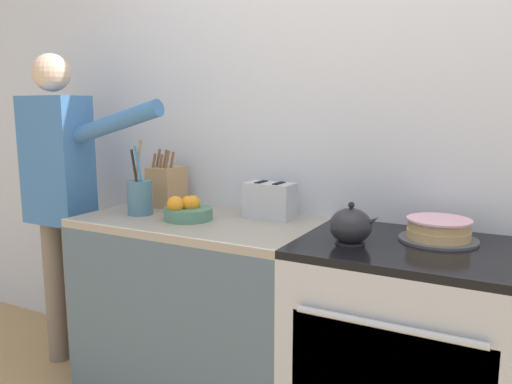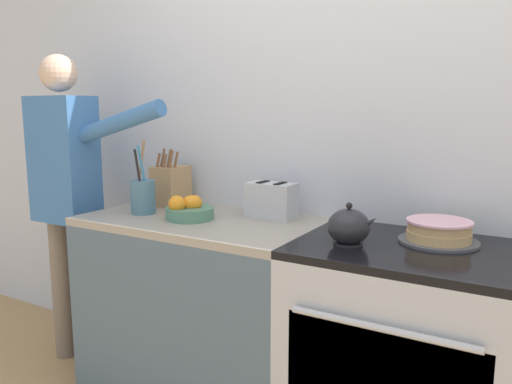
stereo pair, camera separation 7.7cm
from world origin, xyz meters
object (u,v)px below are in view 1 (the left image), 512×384
Objects in this scene: tea_kettle at (351,226)px; toaster at (270,201)px; utensil_crock at (140,196)px; stove_range at (404,356)px; person_baker at (60,185)px; layer_cake at (439,230)px; fruit_bowl at (187,211)px; knife_block at (167,186)px.

toaster is at bearing 152.00° from tea_kettle.
tea_kettle is 0.55× the size of utensil_crock.
stove_range is at bearing 2.66° from utensil_crock.
person_baker is at bearing -178.04° from stove_range.
utensil_crock is 0.53m from person_baker.
layer_cake is 1.53× the size of tea_kettle.
person_baker is (-1.56, 0.03, 0.04)m from tea_kettle.
fruit_bowl is at bearing 2.80° from utensil_crock.
person_baker is (-0.79, -0.02, 0.06)m from fruit_bowl.
utensil_crock is 1.60× the size of fruit_bowl.
stove_range is 3.04× the size of layer_cake.
toaster is (0.60, -0.02, -0.02)m from knife_block.
utensil_crock is 0.61m from toaster.
layer_cake is 1.85m from person_baker.
layer_cake is 0.83× the size of utensil_crock.
stove_range is 1.84m from person_baker.
utensil_crock reaches higher than fruit_bowl.
tea_kettle is (-0.20, -0.09, 0.51)m from stove_range.
layer_cake is 1.06m from fruit_bowl.
person_baker reaches higher than layer_cake.
layer_cake is at bearing 51.74° from stove_range.
stove_range is 3.74× the size of toaster.
utensil_crock is 1.48× the size of toaster.
toaster is 0.14× the size of person_baker.
person_baker reaches higher than stove_range.
knife_block is at bearing 14.22° from person_baker.
fruit_bowl is 0.37m from toaster.
tea_kettle is at bearing -156.35° from stove_range.
fruit_bowl is (-0.97, -0.04, 0.48)m from stove_range.
utensil_crock is at bearing -84.55° from knife_block.
person_baker is (-1.84, -0.17, 0.06)m from layer_cake.
tea_kettle reaches higher than stove_range.
layer_cake is (0.08, 0.11, 0.48)m from stove_range.
knife_block is 0.83× the size of utensil_crock.
tea_kettle is 0.81× the size of toaster.
fruit_bowl is (-1.05, -0.15, 0.00)m from layer_cake.
toaster reaches higher than stove_range.
fruit_bowl is 0.13× the size of person_baker.
stove_range is 4.64× the size of tea_kettle.
utensil_crock is at bearing 178.37° from tea_kettle.
person_baker is at bearing 179.05° from tea_kettle.
fruit_bowl is at bearing -147.45° from toaster.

